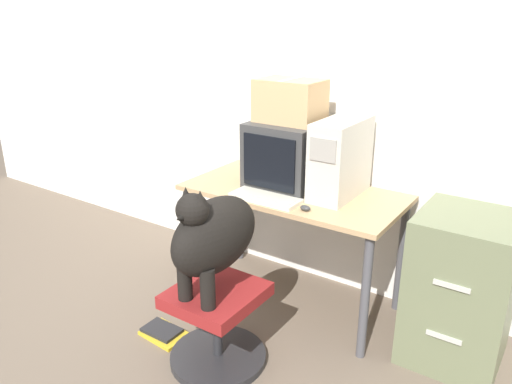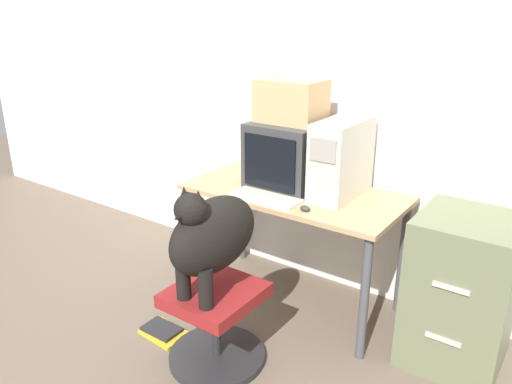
{
  "view_description": "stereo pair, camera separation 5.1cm",
  "coord_description": "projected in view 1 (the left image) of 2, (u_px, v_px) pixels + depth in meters",
  "views": [
    {
      "loc": [
        1.43,
        -2.17,
        1.82
      ],
      "look_at": [
        -0.05,
        -0.0,
        0.85
      ],
      "focal_mm": 35.0,
      "sensor_mm": 36.0,
      "label": 1
    },
    {
      "loc": [
        1.47,
        -2.14,
        1.82
      ],
      "look_at": [
        -0.05,
        -0.0,
        0.85
      ],
      "focal_mm": 35.0,
      "sensor_mm": 36.0,
      "label": 2
    }
  ],
  "objects": [
    {
      "name": "keyboard",
      "position": [
        266.0,
        198.0,
        2.91
      ],
      "size": [
        0.42,
        0.17,
        0.03
      ],
      "color": "beige",
      "rests_on": "desk"
    },
    {
      "name": "desk",
      "position": [
        293.0,
        205.0,
        3.1
      ],
      "size": [
        1.34,
        0.67,
        0.77
      ],
      "color": "tan",
      "rests_on": "ground_plane"
    },
    {
      "name": "dog",
      "position": [
        213.0,
        235.0,
        2.48
      ],
      "size": [
        0.27,
        0.58,
        0.6
      ],
      "color": "black",
      "rests_on": "office_chair"
    },
    {
      "name": "cardboard_box",
      "position": [
        290.0,
        101.0,
        2.98
      ],
      "size": [
        0.38,
        0.27,
        0.26
      ],
      "color": "tan",
      "rests_on": "crt_monitor"
    },
    {
      "name": "pc_tower",
      "position": [
        341.0,
        158.0,
        2.91
      ],
      "size": [
        0.21,
        0.48,
        0.46
      ],
      "color": "beige",
      "rests_on": "desk"
    },
    {
      "name": "office_chair",
      "position": [
        217.0,
        323.0,
        2.67
      ],
      "size": [
        0.53,
        0.53,
        0.44
      ],
      "color": "#262628",
      "rests_on": "ground_plane"
    },
    {
      "name": "crt_monitor",
      "position": [
        289.0,
        154.0,
        3.09
      ],
      "size": [
        0.43,
        0.46,
        0.41
      ],
      "color": "#383838",
      "rests_on": "desk"
    },
    {
      "name": "ground_plane",
      "position": [
        263.0,
        323.0,
        3.07
      ],
      "size": [
        12.0,
        12.0,
        0.0
      ],
      "primitive_type": "plane",
      "color": "#6B5B4C"
    },
    {
      "name": "wall_back",
      "position": [
        327.0,
        95.0,
        3.19
      ],
      "size": [
        8.0,
        0.05,
        2.6
      ],
      "color": "white",
      "rests_on": "ground_plane"
    },
    {
      "name": "filing_cabinet",
      "position": [
        461.0,
        289.0,
        2.65
      ],
      "size": [
        0.5,
        0.52,
        0.84
      ],
      "color": "#6B7251",
      "rests_on": "ground_plane"
    },
    {
      "name": "book_stack_floor",
      "position": [
        164.0,
        333.0,
        2.95
      ],
      "size": [
        0.28,
        0.2,
        0.04
      ],
      "color": "gold",
      "rests_on": "ground_plane"
    },
    {
      "name": "computer_mouse",
      "position": [
        305.0,
        208.0,
        2.75
      ],
      "size": [
        0.06,
        0.04,
        0.03
      ],
      "color": "#333333",
      "rests_on": "desk"
    }
  ]
}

